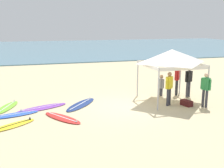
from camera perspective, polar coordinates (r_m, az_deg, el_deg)
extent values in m
plane|color=beige|center=(13.82, 3.00, -4.66)|extent=(80.00, 80.00, 0.00)
cube|color=#568499|center=(46.49, -10.73, 7.34)|extent=(80.00, 36.00, 0.10)
cylinder|color=#B7B7BC|center=(13.16, 9.55, -1.08)|extent=(0.07, 0.07, 2.05)
cylinder|color=#B7B7BC|center=(14.51, 19.19, -0.34)|extent=(0.07, 0.07, 2.05)
cylinder|color=#B7B7BC|center=(15.57, 5.31, 1.15)|extent=(0.07, 0.07, 2.05)
cylinder|color=#B7B7BC|center=(16.72, 13.93, 1.62)|extent=(0.07, 0.07, 2.05)
cube|color=white|center=(13.61, 14.82, 3.14)|extent=(2.69, 0.03, 0.18)
cube|color=white|center=(15.95, 9.90, 4.70)|extent=(2.69, 0.03, 0.18)
cube|color=white|center=(14.18, 7.36, 3.82)|extent=(0.03, 2.69, 0.18)
cube|color=white|center=(15.44, 16.59, 4.11)|extent=(0.03, 2.69, 0.18)
pyramid|color=white|center=(14.71, 12.25, 5.68)|extent=(2.81, 2.81, 0.70)
ellipsoid|color=yellow|center=(11.94, -19.89, -8.06)|extent=(1.96, 1.56, 0.07)
cube|color=black|center=(11.93, -19.90, -7.89)|extent=(1.43, 0.98, 0.01)
cone|color=black|center=(12.31, -16.62, -6.74)|extent=(0.09, 0.09, 0.12)
ellipsoid|color=blue|center=(13.25, -19.55, -6.01)|extent=(2.23, 1.11, 0.07)
cube|color=white|center=(13.23, -19.57, -5.86)|extent=(1.78, 0.51, 0.01)
ellipsoid|color=navy|center=(14.11, -6.46, -4.22)|extent=(2.14, 2.45, 0.07)
cube|color=white|center=(14.10, -6.46, -4.07)|extent=(1.39, 1.74, 0.01)
cone|color=white|center=(14.98, -4.53, -2.81)|extent=(0.09, 0.09, 0.12)
ellipsoid|color=red|center=(12.30, -10.24, -6.89)|extent=(1.74, 2.21, 0.07)
cube|color=white|center=(12.28, -10.25, -6.73)|extent=(1.08, 1.62, 0.01)
cone|color=white|center=(11.60, -7.36, -7.49)|extent=(0.09, 0.09, 0.12)
ellipsoid|color=#7AD12D|center=(14.53, -20.86, -4.49)|extent=(1.26, 2.20, 0.07)
cube|color=white|center=(14.52, -20.88, -4.35)|extent=(0.65, 1.72, 0.01)
cone|color=white|center=(15.27, -19.56, -3.21)|extent=(0.09, 0.09, 0.12)
ellipsoid|color=purple|center=(13.93, -14.22, -4.76)|extent=(2.60, 1.56, 0.07)
cube|color=white|center=(13.92, -14.22, -4.61)|extent=(2.02, 0.83, 0.01)
cone|color=white|center=(13.55, -18.27, -5.08)|extent=(0.09, 0.09, 0.12)
cylinder|color=#383842|center=(14.31, 18.95, -2.91)|extent=(0.13, 0.13, 0.88)
cylinder|color=#383842|center=(14.40, 18.32, -2.78)|extent=(0.13, 0.13, 0.88)
cube|color=#2D8C47|center=(14.18, 18.84, 0.04)|extent=(0.35, 0.42, 0.60)
sphere|color=beige|center=(14.10, 18.96, 1.73)|extent=(0.21, 0.21, 0.21)
cylinder|color=#2D8C47|center=(14.08, 19.65, -0.19)|extent=(0.09, 0.09, 0.54)
cylinder|color=#2D8C47|center=(14.30, 18.04, 0.11)|extent=(0.09, 0.09, 0.54)
cylinder|color=#383842|center=(14.09, 11.45, -2.71)|extent=(0.13, 0.13, 0.88)
cylinder|color=#383842|center=(14.24, 11.81, -2.56)|extent=(0.13, 0.13, 0.88)
cube|color=yellow|center=(13.99, 11.76, 0.29)|extent=(0.42, 0.38, 0.60)
sphere|color=#9E7051|center=(13.91, 11.84, 2.00)|extent=(0.21, 0.21, 0.21)
cylinder|color=yellow|center=(13.80, 11.30, 0.06)|extent=(0.09, 0.09, 0.54)
cylinder|color=yellow|center=(14.20, 12.21, 0.36)|extent=(0.09, 0.09, 0.54)
cylinder|color=#383842|center=(16.11, 15.65, -1.01)|extent=(0.13, 0.13, 0.88)
cylinder|color=#383842|center=(15.97, 15.26, -1.10)|extent=(0.13, 0.13, 0.88)
cube|color=black|center=(15.89, 15.61, 1.54)|extent=(0.42, 0.34, 0.60)
sphere|color=tan|center=(15.82, 15.70, 3.05)|extent=(0.21, 0.21, 0.21)
cylinder|color=black|center=(16.07, 16.10, 1.56)|extent=(0.09, 0.09, 0.54)
cylinder|color=black|center=(15.71, 15.10, 1.37)|extent=(0.09, 0.09, 0.54)
cylinder|color=#2D2D33|center=(16.45, 13.26, -0.61)|extent=(0.13, 0.13, 0.88)
cylinder|color=#2D2D33|center=(16.27, 13.14, -0.74)|extent=(0.13, 0.13, 0.88)
cube|color=red|center=(16.21, 13.33, 1.88)|extent=(0.40, 0.42, 0.60)
sphere|color=tan|center=(16.14, 13.41, 3.36)|extent=(0.21, 0.21, 0.21)
cylinder|color=red|center=(16.44, 13.47, 1.94)|extent=(0.09, 0.09, 0.54)
cylinder|color=red|center=(15.99, 13.18, 1.67)|extent=(0.09, 0.09, 0.54)
cylinder|color=#383842|center=(16.16, 9.98, -1.47)|extent=(0.13, 0.13, 0.45)
cylinder|color=#383842|center=(15.99, 10.18, -1.63)|extent=(0.13, 0.13, 0.45)
cube|color=gray|center=(15.97, 10.15, 0.14)|extent=(0.27, 0.39, 0.52)
sphere|color=tan|center=(15.89, 10.20, 1.49)|extent=(0.21, 0.21, 0.21)
cylinder|color=gray|center=(16.18, 9.89, 0.24)|extent=(0.09, 0.09, 0.47)
cylinder|color=gray|center=(15.76, 10.41, -0.11)|extent=(0.09, 0.09, 0.47)
cube|color=#4C1919|center=(14.40, 15.15, -3.81)|extent=(0.47, 0.67, 0.28)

